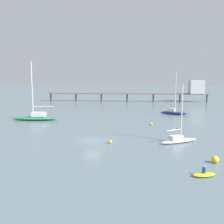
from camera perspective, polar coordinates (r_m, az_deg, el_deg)
name	(u,v)px	position (r m, az deg, el deg)	size (l,w,h in m)	color
ground_plane	(92,141)	(41.45, -4.18, -6.05)	(400.00, 400.00, 0.00)	slate
pier	(175,89)	(100.57, 13.13, 4.73)	(59.60, 7.48, 7.86)	brown
sailboat_white	(178,139)	(41.26, 13.89, -5.51)	(6.22, 4.76, 8.66)	white
sailboat_green	(36,117)	(61.78, -15.78, -0.96)	(10.11, 4.06, 12.93)	#287F4C
sailboat_navy	(173,112)	(69.59, 12.83, 0.10)	(6.97, 4.21, 10.81)	navy
dinghy_yellow	(204,174)	(28.89, 18.88, -12.34)	(2.60, 1.80, 1.14)	yellow
mooring_buoy_inner	(110,142)	(39.59, -0.40, -6.31)	(0.52, 0.52, 0.52)	yellow
mooring_buoy_mid	(151,124)	(54.23, 8.30, -2.47)	(0.53, 0.53, 0.53)	yellow
mooring_buoy_outer	(215,159)	(33.28, 21.01, -9.37)	(0.84, 0.84, 0.84)	yellow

